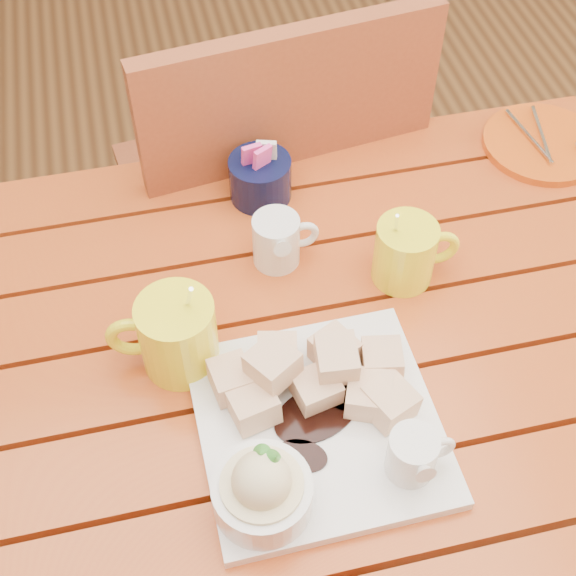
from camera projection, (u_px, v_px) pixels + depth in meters
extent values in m
plane|color=#502E17|center=(279.00, 570.00, 1.58)|extent=(5.00, 5.00, 0.00)
cube|color=#9C2914|center=(318.00, 531.00, 0.87)|extent=(1.20, 0.11, 0.03)
cube|color=#9C2914|center=(294.00, 440.00, 0.94)|extent=(1.20, 0.11, 0.03)
cube|color=#9C2914|center=(273.00, 361.00, 1.01)|extent=(1.20, 0.11, 0.03)
cube|color=#9C2914|center=(255.00, 293.00, 1.08)|extent=(1.20, 0.11, 0.03)
cube|color=#9C2914|center=(240.00, 233.00, 1.15)|extent=(1.20, 0.11, 0.03)
cube|color=#9C2914|center=(226.00, 180.00, 1.22)|extent=(1.20, 0.11, 0.03)
cube|color=#9C2914|center=(226.00, 198.00, 1.28)|extent=(1.12, 0.04, 0.08)
cylinder|color=#9C2914|center=(508.00, 273.00, 1.60)|extent=(0.06, 0.06, 0.72)
cube|color=white|center=(318.00, 425.00, 0.93)|extent=(0.28, 0.28, 0.02)
cube|color=#CE7A3F|center=(277.00, 357.00, 0.96)|extent=(0.06, 0.06, 0.04)
cube|color=#CE7A3F|center=(389.00, 401.00, 0.92)|extent=(0.06, 0.06, 0.04)
cube|color=#CE7A3F|center=(254.00, 407.00, 0.91)|extent=(0.06, 0.06, 0.04)
cube|color=#CE7A3F|center=(369.00, 395.00, 0.92)|extent=(0.06, 0.06, 0.04)
cube|color=#CE7A3F|center=(382.00, 361.00, 0.95)|extent=(0.06, 0.06, 0.04)
cube|color=#CE7A3F|center=(273.00, 365.00, 0.91)|extent=(0.07, 0.07, 0.04)
cube|color=#CE7A3F|center=(231.00, 379.00, 0.94)|extent=(0.06, 0.06, 0.04)
cube|color=#CE7A3F|center=(335.00, 350.00, 0.96)|extent=(0.07, 0.07, 0.04)
cube|color=#CE7A3F|center=(337.00, 358.00, 0.92)|extent=(0.05, 0.05, 0.04)
cube|color=#CE7A3F|center=(316.00, 389.00, 0.93)|extent=(0.06, 0.06, 0.04)
cylinder|color=white|center=(262.00, 494.00, 0.84)|extent=(0.11, 0.11, 0.04)
cylinder|color=beige|center=(262.00, 489.00, 0.83)|extent=(0.09, 0.09, 0.03)
sphere|color=beige|center=(262.00, 480.00, 0.82)|extent=(0.06, 0.06, 0.06)
cone|color=#388D2E|center=(274.00, 459.00, 0.81)|extent=(0.04, 0.04, 0.03)
cone|color=#388D2E|center=(261.00, 453.00, 0.81)|extent=(0.03, 0.03, 0.03)
cylinder|color=white|center=(412.00, 454.00, 0.86)|extent=(0.05, 0.05, 0.06)
cylinder|color=black|center=(415.00, 443.00, 0.84)|extent=(0.04, 0.04, 0.01)
cone|color=white|center=(423.00, 468.00, 0.83)|extent=(0.02, 0.02, 0.03)
torus|color=white|center=(439.00, 448.00, 0.87)|extent=(0.04, 0.01, 0.04)
cylinder|color=yellow|center=(178.00, 335.00, 0.96)|extent=(0.09, 0.09, 0.10)
cylinder|color=black|center=(174.00, 313.00, 0.92)|extent=(0.08, 0.08, 0.01)
torus|color=yellow|center=(132.00, 337.00, 0.95)|extent=(0.07, 0.03, 0.06)
cylinder|color=silver|center=(187.00, 307.00, 0.94)|extent=(0.02, 0.06, 0.14)
cylinder|color=yellow|center=(405.00, 253.00, 1.05)|extent=(0.08, 0.08, 0.09)
cylinder|color=black|center=(408.00, 233.00, 1.02)|extent=(0.07, 0.07, 0.01)
torus|color=yellow|center=(439.00, 248.00, 1.05)|extent=(0.06, 0.01, 0.06)
cylinder|color=silver|center=(395.00, 233.00, 1.03)|extent=(0.03, 0.05, 0.12)
cylinder|color=white|center=(276.00, 241.00, 1.07)|extent=(0.06, 0.06, 0.07)
cylinder|color=white|center=(276.00, 223.00, 1.05)|extent=(0.05, 0.05, 0.01)
cone|color=white|center=(281.00, 245.00, 1.03)|extent=(0.02, 0.02, 0.03)
torus|color=white|center=(303.00, 235.00, 1.08)|extent=(0.04, 0.01, 0.04)
cylinder|color=black|center=(260.00, 179.00, 1.16)|extent=(0.09, 0.09, 0.07)
cube|color=#F542A4|center=(251.00, 157.00, 1.12)|extent=(0.03, 0.02, 0.04)
cube|color=white|center=(267.00, 152.00, 1.13)|extent=(0.03, 0.02, 0.04)
cube|color=#F542A4|center=(262.00, 159.00, 1.12)|extent=(0.03, 0.03, 0.04)
cylinder|color=#CE4F11|center=(543.00, 144.00, 1.25)|extent=(0.19, 0.19, 0.01)
cylinder|color=silver|center=(529.00, 136.00, 1.24)|extent=(0.02, 0.13, 0.01)
cylinder|color=silver|center=(542.00, 134.00, 1.24)|extent=(0.03, 0.13, 0.01)
cube|color=brown|center=(253.00, 196.00, 1.57)|extent=(0.51, 0.51, 0.03)
cylinder|color=brown|center=(307.00, 196.00, 1.92)|extent=(0.04, 0.04, 0.46)
cylinder|color=brown|center=(148.00, 238.00, 1.84)|extent=(0.04, 0.04, 0.46)
cylinder|color=brown|center=(375.00, 318.00, 1.69)|extent=(0.04, 0.04, 0.46)
cylinder|color=brown|center=(197.00, 373.00, 1.60)|extent=(0.04, 0.04, 0.46)
cube|color=brown|center=(291.00, 165.00, 1.25)|extent=(0.46, 0.09, 0.48)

